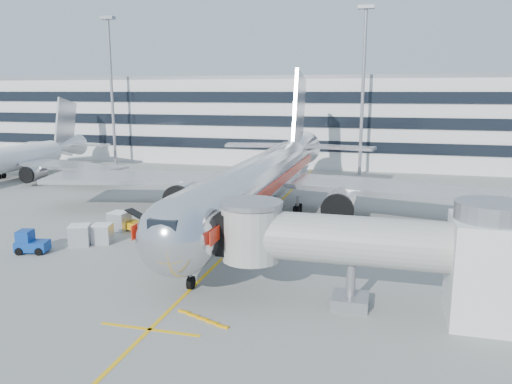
% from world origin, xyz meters
% --- Properties ---
extents(ground, '(180.00, 180.00, 0.00)m').
position_xyz_m(ground, '(0.00, 0.00, 0.00)').
color(ground, gray).
rests_on(ground, ground).
extents(lead_in_line, '(0.25, 70.00, 0.01)m').
position_xyz_m(lead_in_line, '(0.00, 10.00, 0.01)').
color(lead_in_line, '#F6B10C').
rests_on(lead_in_line, ground).
extents(stop_bar, '(6.00, 0.25, 0.01)m').
position_xyz_m(stop_bar, '(0.00, -14.00, 0.01)').
color(stop_bar, '#F6B10C').
rests_on(stop_bar, ground).
extents(main_jet, '(50.95, 48.70, 16.06)m').
position_xyz_m(main_jet, '(0.00, 11.72, 4.23)').
color(main_jet, silver).
rests_on(main_jet, ground).
extents(jet_bridge, '(17.80, 4.50, 7.00)m').
position_xyz_m(jet_bridge, '(12.18, -8.00, 3.87)').
color(jet_bridge, silver).
rests_on(jet_bridge, ground).
extents(terminal, '(150.00, 24.25, 15.60)m').
position_xyz_m(terminal, '(0.00, 57.95, 7.80)').
color(terminal, silver).
rests_on(terminal, ground).
extents(light_mast_west, '(2.40, 1.20, 25.45)m').
position_xyz_m(light_mast_west, '(-35.00, 42.00, 14.88)').
color(light_mast_west, gray).
rests_on(light_mast_west, ground).
extents(light_mast_centre, '(2.40, 1.20, 25.45)m').
position_xyz_m(light_mast_centre, '(8.00, 42.00, 14.88)').
color(light_mast_centre, gray).
rests_on(light_mast_centre, ground).
extents(second_jet, '(38.21, 36.52, 12.04)m').
position_xyz_m(second_jet, '(-41.74, 22.80, 3.18)').
color(second_jet, white).
rests_on(second_jet, ground).
extents(belt_loader, '(4.30, 2.49, 2.01)m').
position_xyz_m(belt_loader, '(-9.92, 3.85, 0.57)').
color(belt_loader, orange).
rests_on(belt_loader, ground).
extents(baggage_tug, '(2.78, 2.10, 1.88)m').
position_xyz_m(baggage_tug, '(-15.61, -4.25, 0.82)').
color(baggage_tug, navy).
rests_on(baggage_tug, ground).
extents(cargo_container_left, '(1.86, 1.86, 1.66)m').
position_xyz_m(cargo_container_left, '(-11.40, -0.32, 0.83)').
color(cargo_container_left, '#B8BAC0').
rests_on(cargo_container_left, ground).
extents(cargo_container_right, '(1.81, 1.81, 1.79)m').
position_xyz_m(cargo_container_right, '(-12.06, 3.68, 0.90)').
color(cargo_container_right, '#B8BAC0').
rests_on(cargo_container_right, ground).
extents(cargo_container_front, '(2.19, 2.19, 1.78)m').
position_xyz_m(cargo_container_front, '(-12.91, -1.40, 0.89)').
color(cargo_container_front, '#B8BAC0').
rests_on(cargo_container_front, ground).
extents(ramp_worker, '(0.82, 0.90, 2.06)m').
position_xyz_m(ramp_worker, '(-4.76, 1.02, 1.03)').
color(ramp_worker, '#84D716').
rests_on(ramp_worker, ground).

